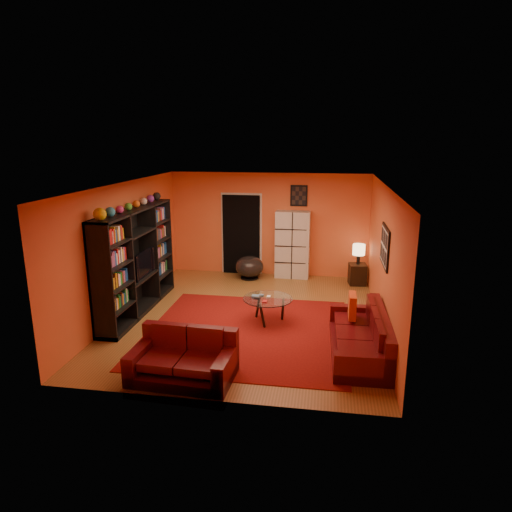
% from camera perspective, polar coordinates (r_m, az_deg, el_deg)
% --- Properties ---
extents(floor, '(6.00, 6.00, 0.00)m').
position_cam_1_polar(floor, '(9.10, -0.94, -7.62)').
color(floor, brown).
rests_on(floor, ground).
extents(ceiling, '(6.00, 6.00, 0.00)m').
position_cam_1_polar(ceiling, '(8.47, -1.01, 8.89)').
color(ceiling, white).
rests_on(ceiling, wall_back).
extents(wall_back, '(6.00, 0.00, 6.00)m').
position_cam_1_polar(wall_back, '(11.59, 1.60, 3.95)').
color(wall_back, '#E15F31').
rests_on(wall_back, floor).
extents(wall_front, '(6.00, 0.00, 6.00)m').
position_cam_1_polar(wall_front, '(5.90, -6.05, -6.78)').
color(wall_front, '#E15F31').
rests_on(wall_front, floor).
extents(wall_left, '(0.00, 6.00, 6.00)m').
position_cam_1_polar(wall_left, '(9.45, -16.09, 0.91)').
color(wall_left, '#E15F31').
rests_on(wall_left, floor).
extents(wall_right, '(0.00, 6.00, 6.00)m').
position_cam_1_polar(wall_right, '(8.63, 15.60, -0.32)').
color(wall_right, '#E15F31').
rests_on(wall_right, floor).
extents(rug, '(3.60, 3.60, 0.01)m').
position_cam_1_polar(rug, '(8.45, -1.09, -9.39)').
color(rug, '#610C0B').
rests_on(rug, floor).
extents(doorway, '(0.95, 0.10, 2.04)m').
position_cam_1_polar(doorway, '(11.72, -1.84, 2.67)').
color(doorway, black).
rests_on(doorway, floor).
extents(wall_art_right, '(0.03, 1.00, 0.70)m').
position_cam_1_polar(wall_art_right, '(8.27, 15.82, 1.17)').
color(wall_art_right, black).
rests_on(wall_art_right, wall_right).
extents(wall_art_back, '(0.42, 0.03, 0.52)m').
position_cam_1_polar(wall_art_back, '(11.39, 5.39, 7.52)').
color(wall_art_back, black).
rests_on(wall_art_back, wall_back).
extents(entertainment_unit, '(0.45, 3.00, 2.10)m').
position_cam_1_polar(entertainment_unit, '(9.41, -14.74, -0.61)').
color(entertainment_unit, black).
rests_on(entertainment_unit, floor).
extents(tv, '(0.91, 0.12, 0.52)m').
position_cam_1_polar(tv, '(9.48, -14.24, -0.89)').
color(tv, black).
rests_on(tv, entertainment_unit).
extents(sofa, '(0.93, 2.16, 0.85)m').
position_cam_1_polar(sofa, '(7.75, 13.37, -9.87)').
color(sofa, '#48090E').
rests_on(sofa, rug).
extents(loveseat, '(1.53, 0.97, 0.85)m').
position_cam_1_polar(loveseat, '(6.97, -8.92, -12.53)').
color(loveseat, '#48090E').
rests_on(loveseat, rug).
extents(throw_pillow, '(0.12, 0.42, 0.42)m').
position_cam_1_polar(throw_pillow, '(8.07, 11.94, -6.12)').
color(throw_pillow, '#E04518').
rests_on(throw_pillow, sofa).
extents(coffee_table, '(0.95, 0.95, 0.47)m').
position_cam_1_polar(coffee_table, '(8.72, 1.48, -5.59)').
color(coffee_table, silver).
rests_on(coffee_table, floor).
extents(storage_cabinet, '(0.85, 0.40, 1.69)m').
position_cam_1_polar(storage_cabinet, '(11.43, 4.58, 1.42)').
color(storage_cabinet, beige).
rests_on(storage_cabinet, floor).
extents(bowl_chair, '(0.71, 0.71, 0.57)m').
position_cam_1_polar(bowl_chair, '(11.40, -0.83, -1.35)').
color(bowl_chair, black).
rests_on(bowl_chair, floor).
extents(side_table, '(0.44, 0.44, 0.50)m').
position_cam_1_polar(side_table, '(11.25, 12.56, -2.23)').
color(side_table, black).
rests_on(side_table, floor).
extents(table_lamp, '(0.29, 0.29, 0.49)m').
position_cam_1_polar(table_lamp, '(11.10, 12.73, 0.71)').
color(table_lamp, black).
rests_on(table_lamp, side_table).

